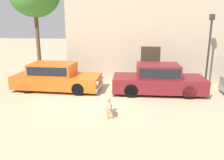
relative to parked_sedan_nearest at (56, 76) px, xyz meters
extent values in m
plane|color=tan|center=(2.16, -1.31, -0.71)|extent=(80.00, 80.00, 0.00)
cube|color=#D15619|center=(0.08, 0.00, -0.24)|extent=(4.46, 1.81, 0.65)
cube|color=#D15619|center=(-0.14, 0.00, 0.40)|extent=(2.24, 1.53, 0.61)
cube|color=black|center=(-0.14, 0.00, 0.41)|extent=(2.06, 1.55, 0.43)
cube|color=#999BA0|center=(2.28, -0.04, -0.45)|extent=(0.15, 1.71, 0.20)
cube|color=#999BA0|center=(-2.11, 0.03, -0.45)|extent=(0.15, 1.71, 0.20)
sphere|color=silver|center=(2.32, 0.65, -0.09)|extent=(0.20, 0.20, 0.20)
sphere|color=silver|center=(2.29, -0.73, -0.09)|extent=(0.20, 0.20, 0.20)
cube|color=red|center=(-2.10, 0.78, -0.07)|extent=(0.04, 0.18, 0.18)
cube|color=red|center=(-2.13, -0.71, -0.07)|extent=(0.04, 0.18, 0.18)
cylinder|color=black|center=(1.42, 0.75, -0.40)|extent=(0.62, 0.21, 0.62)
cylinder|color=black|center=(1.40, -0.79, -0.40)|extent=(0.62, 0.21, 0.62)
cylinder|color=black|center=(-1.23, 0.79, -0.40)|extent=(0.62, 0.21, 0.62)
cylinder|color=black|center=(-1.26, -0.75, -0.40)|extent=(0.62, 0.21, 0.62)
cube|color=maroon|center=(5.23, 0.10, -0.22)|extent=(4.50, 1.97, 0.69)
cube|color=maroon|center=(5.19, 0.09, 0.44)|extent=(2.10, 1.62, 0.62)
cube|color=black|center=(5.19, 0.09, 0.45)|extent=(1.94, 1.64, 0.43)
cube|color=#999BA0|center=(7.42, 0.19, -0.45)|extent=(0.19, 1.76, 0.20)
cube|color=#999BA0|center=(3.04, 0.00, -0.45)|extent=(0.19, 1.76, 0.20)
sphere|color=silver|center=(7.42, 0.90, -0.06)|extent=(0.20, 0.20, 0.20)
sphere|color=silver|center=(7.48, -0.52, -0.06)|extent=(0.20, 0.20, 0.20)
cube|color=red|center=(3.01, 0.78, -0.05)|extent=(0.05, 0.18, 0.18)
cube|color=red|center=(3.08, -0.77, -0.05)|extent=(0.05, 0.18, 0.18)
cylinder|color=black|center=(6.53, 0.95, -0.38)|extent=(0.66, 0.23, 0.66)
cylinder|color=black|center=(6.59, -0.64, -0.38)|extent=(0.66, 0.23, 0.66)
cylinder|color=black|center=(3.87, 0.83, -0.38)|extent=(0.66, 0.23, 0.66)
cylinder|color=black|center=(3.94, -0.75, -0.38)|extent=(0.66, 0.23, 0.66)
cube|color=red|center=(8.40, 0.73, -0.07)|extent=(0.04, 0.18, 0.18)
cube|color=tan|center=(7.04, 5.35, 3.80)|extent=(14.26, 6.35, 9.02)
cube|color=#38281E|center=(4.90, 2.17, 0.34)|extent=(1.10, 0.02, 2.10)
cylinder|color=tan|center=(3.11, -2.97, -0.54)|extent=(0.06, 0.06, 0.34)
cylinder|color=tan|center=(3.27, -2.93, -0.54)|extent=(0.06, 0.06, 0.34)
cylinder|color=tan|center=(3.21, -3.33, -0.54)|extent=(0.06, 0.06, 0.34)
cylinder|color=tan|center=(3.36, -3.29, -0.54)|extent=(0.06, 0.06, 0.34)
ellipsoid|color=tan|center=(3.24, -3.13, -0.29)|extent=(0.34, 0.60, 0.24)
sphere|color=tan|center=(3.15, -2.79, -0.18)|extent=(0.19, 0.19, 0.19)
cone|color=tan|center=(3.12, -2.69, -0.19)|extent=(0.13, 0.13, 0.11)
cone|color=tan|center=(3.09, -2.81, -0.09)|extent=(0.08, 0.08, 0.09)
cone|color=tan|center=(3.20, -2.78, -0.09)|extent=(0.08, 0.08, 0.09)
cylinder|color=tan|center=(3.32, -3.47, -0.23)|extent=(0.10, 0.20, 0.13)
cylinder|color=#2D2B28|center=(7.77, 1.12, 1.06)|extent=(0.10, 0.10, 3.54)
cube|color=#2D2B28|center=(7.77, 1.12, 2.97)|extent=(0.22, 0.22, 0.28)
sphere|color=silver|center=(7.77, 1.12, 2.97)|extent=(0.18, 0.18, 0.18)
cylinder|color=brown|center=(-2.24, 2.99, 1.31)|extent=(0.24, 0.24, 4.05)
camera|label=1|loc=(4.30, -10.76, 2.67)|focal=35.71mm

